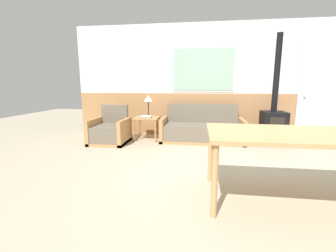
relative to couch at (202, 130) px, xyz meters
name	(u,v)px	position (x,y,z in m)	size (l,w,h in m)	color
ground_plane	(234,178)	(0.43, -2.03, -0.24)	(16.00, 16.00, 0.00)	#B2A58C
wall_back	(220,80)	(0.41, 0.60, 1.12)	(7.20, 0.09, 2.70)	#AD7A4C
couch	(202,130)	(0.00, 0.00, 0.00)	(1.82, 0.81, 0.82)	#B27F4C
armchair	(110,132)	(-1.99, -0.44, 0.00)	(0.77, 0.79, 0.81)	#B27F4C
side_table	(147,121)	(-1.26, -0.03, 0.20)	(0.55, 0.55, 0.53)	#B27F4C
table_lamp	(148,100)	(-1.24, 0.07, 0.68)	(0.21, 0.21, 0.50)	black
book_stack	(147,117)	(-1.24, -0.12, 0.31)	(0.22, 0.16, 0.04)	#2D7F3D
dining_table	(297,139)	(0.94, -2.60, 0.46)	(1.83, 0.95, 0.77)	tan
wood_stove	(274,117)	(1.55, 0.09, 0.32)	(0.49, 0.49, 2.32)	black
entry_door	(319,94)	(2.63, 0.55, 0.80)	(0.92, 0.09, 2.09)	white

